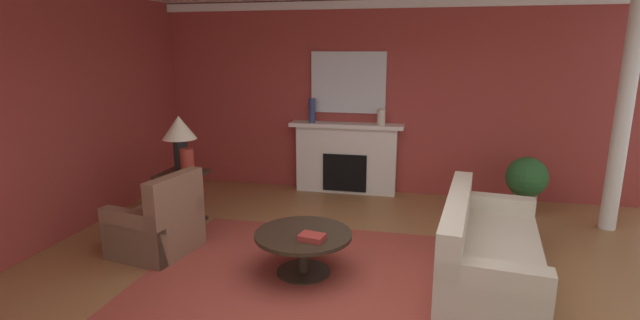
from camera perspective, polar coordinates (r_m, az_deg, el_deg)
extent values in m
plane|color=olive|center=(4.73, 3.27, -15.49)|extent=(9.35, 9.35, 0.00)
cube|color=#9E3833|center=(7.55, 7.68, 7.36)|extent=(7.79, 0.12, 3.01)
cube|color=#9E3833|center=(6.20, -31.64, 4.21)|extent=(0.12, 7.27, 3.01)
cube|color=white|center=(7.46, 7.98, 18.26)|extent=(7.79, 0.08, 0.12)
cube|color=#993D33|center=(5.03, -2.00, -13.52)|extent=(3.20, 2.58, 0.01)
cube|color=white|center=(7.58, 3.19, 0.04)|extent=(1.60, 0.25, 1.07)
cube|color=black|center=(7.61, 3.15, -1.36)|extent=(0.70, 0.26, 0.60)
cube|color=white|center=(7.44, 3.21, 4.24)|extent=(1.80, 0.35, 0.06)
cube|color=silver|center=(7.51, 3.46, 9.38)|extent=(1.19, 0.04, 0.96)
cube|color=beige|center=(5.07, 19.97, -11.41)|extent=(1.15, 2.20, 0.45)
cube|color=beige|center=(4.91, 16.27, -6.57)|extent=(0.46, 2.11, 0.40)
cube|color=beige|center=(4.17, 20.01, -15.65)|extent=(0.92, 0.31, 0.62)
cube|color=beige|center=(5.92, 20.08, -6.93)|extent=(0.92, 0.31, 0.62)
cube|color=brown|center=(5.74, -19.37, -8.46)|extent=(0.93, 0.93, 0.44)
cube|color=brown|center=(5.38, -17.22, -4.38)|extent=(0.30, 0.82, 0.51)
cube|color=brown|center=(5.94, -17.29, -6.73)|extent=(0.81, 0.28, 0.60)
cube|color=brown|center=(5.49, -21.75, -8.76)|extent=(0.81, 0.28, 0.60)
cylinder|color=#2D2319|center=(4.85, -2.04, -9.04)|extent=(1.00, 1.00, 0.04)
cylinder|color=#2D2319|center=(4.94, -2.02, -11.46)|extent=(0.12, 0.12, 0.41)
cylinder|color=#2D2319|center=(5.03, -2.00, -13.42)|extent=(0.56, 0.56, 0.03)
cube|color=#2D2319|center=(6.41, -16.39, -1.66)|extent=(0.56, 0.56, 0.04)
cube|color=#2D2319|center=(6.50, -16.19, -4.64)|extent=(0.10, 0.10, 0.66)
cube|color=#2D2319|center=(6.60, -16.02, -7.20)|extent=(0.45, 0.45, 0.04)
cylinder|color=black|center=(6.35, -16.54, 0.48)|extent=(0.18, 0.18, 0.45)
cone|color=beige|center=(6.28, -16.76, 3.82)|extent=(0.44, 0.44, 0.30)
cylinder|color=#9E3328|center=(6.19, -15.82, -0.27)|extent=(0.17, 0.17, 0.35)
cylinder|color=beige|center=(7.33, 7.45, 5.18)|extent=(0.13, 0.13, 0.24)
cylinder|color=navy|center=(7.49, -0.98, 6.03)|extent=(0.11, 0.11, 0.38)
cube|color=maroon|center=(4.66, -0.97, -9.37)|extent=(0.27, 0.22, 0.06)
cylinder|color=#BCB29E|center=(7.20, 23.52, -5.00)|extent=(0.32, 0.32, 0.30)
sphere|color=#28602D|center=(7.09, 23.82, -1.91)|extent=(0.56, 0.56, 0.56)
cylinder|color=white|center=(6.91, 32.97, 4.79)|extent=(0.20, 0.20, 3.01)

